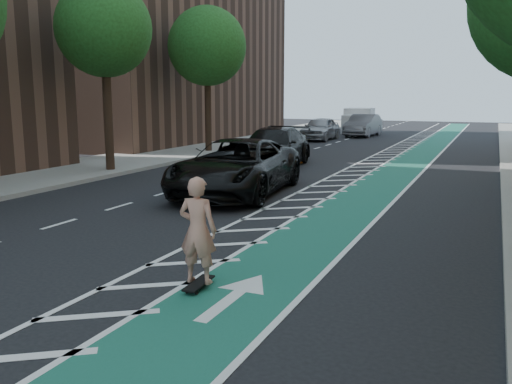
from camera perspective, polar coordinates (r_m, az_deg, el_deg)
The scene contains 19 objects.
ground at distance 12.54m, azimuth -9.31°, elevation -4.76°, with size 120.00×120.00×0.00m, color black.
bike_lane at distance 20.70m, azimuth 13.27°, elevation 1.03°, with size 2.00×90.00×0.01m, color #17513A.
buffer_strip at distance 21.02m, azimuth 9.25°, elevation 1.30°, with size 1.40×90.00×0.01m, color silver.
sidewalk_left at distance 26.00m, azimuth -14.94°, elevation 2.93°, with size 5.00×90.00×0.15m, color gray.
curb_right at distance 20.37m, azimuth 24.53°, elevation 0.44°, with size 0.12×90.00×0.16m, color gray.
curb_left at distance 24.55m, azimuth -10.45°, elevation 2.71°, with size 0.12×90.00×0.16m, color gray.
building_left_far at distance 42.21m, azimuth -12.04°, elevation 17.86°, with size 14.00×22.00×18.00m, color brown.
tree_l_c at distance 23.39m, azimuth -15.57°, elevation 16.13°, with size 4.20×4.20×7.90m.
tree_l_d at distance 30.02m, azimuth -5.57°, elevation 15.05°, with size 4.20×4.20×7.90m.
skateboard at distance 9.25m, azimuth -6.03°, elevation -9.54°, with size 0.31×0.85×0.11m.
skateboarder at distance 8.98m, azimuth -6.14°, elevation -4.02°, with size 0.65×0.43×1.79m, color tan.
suv_near at distance 17.65m, azimuth -2.07°, elevation 2.65°, with size 2.96×6.42×1.79m, color black.
suv_far at distance 24.33m, azimuth 1.82°, elevation 4.69°, with size 2.46×6.04×1.75m, color black.
car_silver at distance 39.40m, azimuth 6.76°, elevation 6.66°, with size 1.95×4.86×1.65m, color #99999E.
car_grey at distance 43.47m, azimuth 11.22°, elevation 6.90°, with size 1.82×5.22×1.72m, color slate.
box_truck at distance 48.04m, azimuth 10.72°, elevation 7.32°, with size 2.62×5.14×2.07m.
barrel_a at distance 21.26m, azimuth -1.11°, elevation 2.75°, with size 0.70×0.70×0.96m.
barrel_b at distance 25.71m, azimuth 4.40°, elevation 4.05°, with size 0.73×0.73×1.00m.
barrel_c at distance 26.55m, azimuth 2.55°, elevation 4.22°, with size 0.70×0.70×0.95m.
Camera 1 is at (6.66, -10.12, 3.20)m, focal length 38.00 mm.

